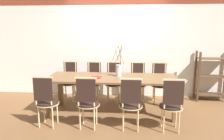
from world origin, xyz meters
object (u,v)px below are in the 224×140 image
(dining_table, at_px, (112,81))
(book_stack, at_px, (96,77))
(vase_centerpiece, at_px, (119,70))
(shelving_rack, at_px, (212,76))
(chair_far_center, at_px, (114,81))
(chair_near_center, at_px, (131,102))

(dining_table, height_order, book_stack, book_stack)
(vase_centerpiece, xyz_separation_m, shelving_rack, (2.27, 0.97, -0.31))
(dining_table, bearing_deg, vase_centerpiece, 32.31)
(dining_table, xyz_separation_m, shelving_rack, (2.40, 1.05, -0.08))
(dining_table, height_order, shelving_rack, shelving_rack)
(chair_far_center, xyz_separation_m, shelving_rack, (2.43, 0.28, 0.09))
(dining_table, xyz_separation_m, chair_near_center, (0.40, -0.77, -0.17))
(chair_far_center, distance_m, book_stack, 0.95)
(chair_near_center, bearing_deg, shelving_rack, 42.32)
(chair_near_center, relative_size, vase_centerpiece, 1.33)
(chair_far_center, bearing_deg, chair_near_center, 105.42)
(chair_near_center, bearing_deg, dining_table, 117.18)
(dining_table, bearing_deg, book_stack, -165.09)
(vase_centerpiece, bearing_deg, book_stack, -159.59)
(vase_centerpiece, bearing_deg, dining_table, -147.69)
(dining_table, xyz_separation_m, chair_far_center, (-0.03, 0.77, -0.17))
(chair_near_center, height_order, chair_far_center, same)
(chair_far_center, xyz_separation_m, vase_centerpiece, (0.16, -0.69, 0.40))
(dining_table, distance_m, vase_centerpiece, 0.28)
(dining_table, relative_size, shelving_rack, 2.20)
(book_stack, height_order, shelving_rack, shelving_rack)
(dining_table, relative_size, book_stack, 12.76)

